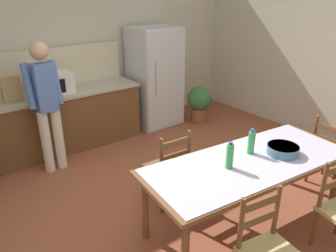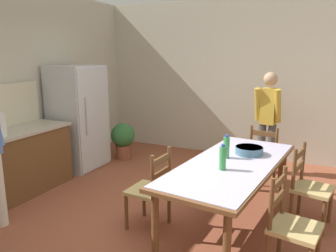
{
  "view_description": "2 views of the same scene",
  "coord_description": "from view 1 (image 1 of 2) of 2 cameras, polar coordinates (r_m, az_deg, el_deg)",
  "views": [
    {
      "loc": [
        -1.85,
        -2.42,
        2.32
      ],
      "look_at": [
        0.02,
        0.01,
        1.02
      ],
      "focal_mm": 35.0,
      "sensor_mm": 36.0,
      "label": 1
    },
    {
      "loc": [
        -2.85,
        -1.47,
        1.91
      ],
      "look_at": [
        0.15,
        -0.07,
        1.18
      ],
      "focal_mm": 35.0,
      "sensor_mm": 36.0,
      "label": 2
    }
  ],
  "objects": [
    {
      "name": "ground_plane",
      "position": [
        3.83,
        -0.14,
        -14.4
      ],
      "size": [
        8.32,
        8.32,
        0.0
      ],
      "primitive_type": "plane",
      "color": "brown"
    },
    {
      "name": "microwave",
      "position": [
        5.02,
        -19.32,
        7.0
      ],
      "size": [
        0.5,
        0.39,
        0.3
      ],
      "color": "white",
      "rests_on": "kitchen_counter"
    },
    {
      "name": "bottle_off_centre",
      "position": [
        3.43,
        14.31,
        -2.75
      ],
      "size": [
        0.07,
        0.07,
        0.27
      ],
      "color": "green",
      "rests_on": "dining_table"
    },
    {
      "name": "chair_head_end",
      "position": [
        4.49,
        26.49,
        -4.37
      ],
      "size": [
        0.44,
        0.46,
        0.91
      ],
      "rotation": [
        0.0,
        0.0,
        1.46
      ],
      "color": "brown",
      "rests_on": "ground"
    },
    {
      "name": "chair_side_near_left",
      "position": [
        2.82,
        17.0,
        -20.16
      ],
      "size": [
        0.48,
        0.46,
        0.91
      ],
      "rotation": [
        0.0,
        0.0,
        -0.17
      ],
      "color": "brown",
      "rests_on": "ground"
    },
    {
      "name": "bottle_near_centre",
      "position": [
        3.11,
        10.7,
        -5.15
      ],
      "size": [
        0.07,
        0.07,
        0.27
      ],
      "color": "green",
      "rests_on": "dining_table"
    },
    {
      "name": "dining_table",
      "position": [
        3.38,
        13.98,
        -6.9
      ],
      "size": [
        2.28,
        1.13,
        0.75
      ],
      "rotation": [
        0.0,
        0.0,
        -0.11
      ],
      "color": "brown",
      "rests_on": "ground"
    },
    {
      "name": "kitchen_counter",
      "position": [
        5.11,
        -23.35,
        -0.47
      ],
      "size": [
        3.47,
        0.66,
        0.9
      ],
      "color": "brown",
      "rests_on": "ground"
    },
    {
      "name": "chair_side_far_left",
      "position": [
        3.72,
        0.09,
        -7.36
      ],
      "size": [
        0.44,
        0.42,
        0.91
      ],
      "rotation": [
        0.0,
        0.0,
        3.08
      ],
      "color": "brown",
      "rests_on": "ground"
    },
    {
      "name": "refrigerator",
      "position": [
        5.82,
        -2.26,
        8.45
      ],
      "size": [
        0.8,
        0.73,
        1.73
      ],
      "color": "silver",
      "rests_on": "ground"
    },
    {
      "name": "paper_bag",
      "position": [
        4.86,
        -25.7,
        5.9
      ],
      "size": [
        0.24,
        0.16,
        0.36
      ],
      "primitive_type": "cube",
      "color": "tan",
      "rests_on": "kitchen_counter"
    },
    {
      "name": "person_at_counter",
      "position": [
        4.48,
        -20.41,
        4.0
      ],
      "size": [
        0.44,
        0.3,
        1.73
      ],
      "rotation": [
        0.0,
        0.0,
        1.57
      ],
      "color": "silver",
      "rests_on": "ground"
    },
    {
      "name": "counter_splashback",
      "position": [
        5.18,
        -25.56,
        8.25
      ],
      "size": [
        3.43,
        0.03,
        0.6
      ],
      "primitive_type": "cube",
      "color": "beige",
      "rests_on": "kitchen_counter"
    },
    {
      "name": "wall_back",
      "position": [
        5.47,
        -17.78,
        12.74
      ],
      "size": [
        6.52,
        0.12,
        2.9
      ],
      "primitive_type": "cube",
      "color": "beige",
      "rests_on": "ground"
    },
    {
      "name": "serving_bowl",
      "position": [
        3.54,
        19.38,
        -3.82
      ],
      "size": [
        0.32,
        0.32,
        0.09
      ],
      "color": "slate",
      "rests_on": "dining_table"
    },
    {
      "name": "potted_plant",
      "position": [
        6.06,
        5.45,
        4.22
      ],
      "size": [
        0.44,
        0.44,
        0.67
      ],
      "color": "brown",
      "rests_on": "ground"
    }
  ]
}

